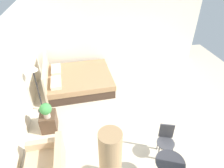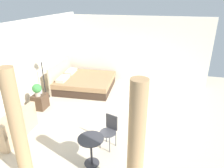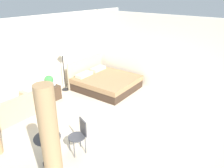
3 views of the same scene
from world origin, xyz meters
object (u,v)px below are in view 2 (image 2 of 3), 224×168
(bed, at_px, (84,82))
(nightstand, at_px, (40,101))
(potted_plant, at_px, (37,89))
(cafe_chair_near_window, at_px, (110,128))
(couch, at_px, (11,127))
(vase, at_px, (40,91))
(balcony_table, at_px, (91,146))
(floor_lamp, at_px, (42,65))

(bed, bearing_deg, nightstand, 155.97)
(nightstand, distance_m, potted_plant, 0.52)
(cafe_chair_near_window, bearing_deg, bed, 30.98)
(bed, xyz_separation_m, nightstand, (-1.91, 0.85, -0.02))
(bed, height_order, couch, bed)
(cafe_chair_near_window, bearing_deg, nightstand, 64.82)
(potted_plant, xyz_separation_m, vase, (0.22, 0.03, -0.16))
(vase, distance_m, cafe_chair_near_window, 3.14)
(couch, height_order, vase, couch)
(potted_plant, distance_m, balcony_table, 3.19)
(bed, relative_size, balcony_table, 3.29)
(vase, bearing_deg, potted_plant, -171.37)
(balcony_table, bearing_deg, bed, 23.20)
(couch, xyz_separation_m, cafe_chair_near_window, (0.25, -2.71, 0.25))
(potted_plant, relative_size, floor_lamp, 0.27)
(nightstand, height_order, floor_lamp, floor_lamp)
(vase, bearing_deg, floor_lamp, 21.15)
(nightstand, bearing_deg, floor_lamp, 19.05)
(cafe_chair_near_window, bearing_deg, floor_lamp, 55.34)
(floor_lamp, xyz_separation_m, balcony_table, (-2.84, -2.82, -0.80))
(floor_lamp, bearing_deg, balcony_table, -135.20)
(potted_plant, height_order, balcony_table, potted_plant)
(bed, relative_size, nightstand, 4.54)
(floor_lamp, bearing_deg, potted_plant, -161.74)
(balcony_table, xyz_separation_m, cafe_chair_near_window, (0.72, -0.24, 0.03))
(cafe_chair_near_window, bearing_deg, couch, 95.35)
(vase, bearing_deg, balcony_table, -130.11)
(couch, distance_m, vase, 1.72)
(couch, distance_m, potted_plant, 1.55)
(nightstand, bearing_deg, balcony_table, -128.64)
(vase, bearing_deg, nightstand, -173.90)
(couch, xyz_separation_m, potted_plant, (1.46, 0.06, 0.50))
(nightstand, xyz_separation_m, potted_plant, (-0.10, -0.02, 0.51))
(couch, height_order, cafe_chair_near_window, cafe_chair_near_window)
(bed, bearing_deg, vase, 154.23)
(bed, distance_m, cafe_chair_near_window, 3.76)
(couch, relative_size, nightstand, 2.69)
(bed, height_order, cafe_chair_near_window, bed)
(couch, height_order, potted_plant, potted_plant)
(nightstand, bearing_deg, potted_plant, -168.39)
(vase, bearing_deg, couch, -176.96)
(floor_lamp, distance_m, balcony_table, 4.08)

